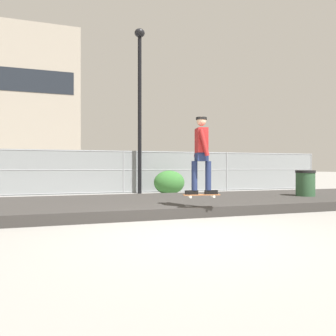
# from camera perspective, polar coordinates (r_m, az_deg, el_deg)

# --- Properties ---
(ground_plane) EXTENTS (120.00, 120.00, 0.00)m
(ground_plane) POSITION_cam_1_polar(r_m,az_deg,el_deg) (4.99, 5.41, -12.85)
(ground_plane) COLOR gray
(gravel_berm) EXTENTS (17.56, 3.82, 0.23)m
(gravel_berm) POSITION_cam_1_polar(r_m,az_deg,el_deg) (8.21, -3.71, -6.89)
(gravel_berm) COLOR #33302D
(gravel_berm) RESTS_ON ground_plane
(skateboard) EXTENTS (0.82, 0.33, 0.07)m
(skateboard) POSITION_cam_1_polar(r_m,az_deg,el_deg) (6.55, 6.44, -5.17)
(skateboard) COLOR #9E5B33
(skater) EXTENTS (0.73, 0.61, 1.71)m
(skater) POSITION_cam_1_polar(r_m,az_deg,el_deg) (6.54, 6.44, 3.42)
(skater) COLOR black
(skater) RESTS_ON skateboard
(chain_fence) EXTENTS (19.92, 0.06, 1.85)m
(chain_fence) POSITION_cam_1_polar(r_m,az_deg,el_deg) (12.96, -8.55, -0.72)
(chain_fence) COLOR gray
(chain_fence) RESTS_ON ground_plane
(street_lamp) EXTENTS (0.44, 0.44, 7.06)m
(street_lamp) POSITION_cam_1_polar(r_m,az_deg,el_deg) (13.16, -5.48, 14.42)
(street_lamp) COLOR black
(street_lamp) RESTS_ON ground_plane
(parked_car_mid) EXTENTS (4.51, 2.16, 1.66)m
(parked_car_mid) POSITION_cam_1_polar(r_m,az_deg,el_deg) (15.49, -5.01, -0.94)
(parked_car_mid) COLOR silver
(parked_car_mid) RESTS_ON ground_plane
(parked_car_far) EXTENTS (4.44, 2.03, 1.66)m
(parked_car_far) POSITION_cam_1_polar(r_m,az_deg,el_deg) (17.49, 13.98, -0.82)
(parked_car_far) COLOR #474C54
(parked_car_far) RESTS_ON ground_plane
(library_building) EXTENTS (18.86, 15.62, 16.98)m
(library_building) POSITION_cam_1_polar(r_m,az_deg,el_deg) (44.33, -28.94, 9.66)
(library_building) COLOR #9E9384
(library_building) RESTS_ON ground_plane
(shrub_left) EXTENTS (1.29, 1.05, 0.99)m
(shrub_left) POSITION_cam_1_polar(r_m,az_deg,el_deg) (12.26, 0.24, -2.80)
(shrub_left) COLOR #336B2D
(shrub_left) RESTS_ON ground_plane
(trash_bin) EXTENTS (0.59, 0.59, 1.03)m
(trash_bin) POSITION_cam_1_polar(r_m,az_deg,el_deg) (10.14, 24.91, -3.29)
(trash_bin) COLOR #2D5133
(trash_bin) RESTS_ON ground_plane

